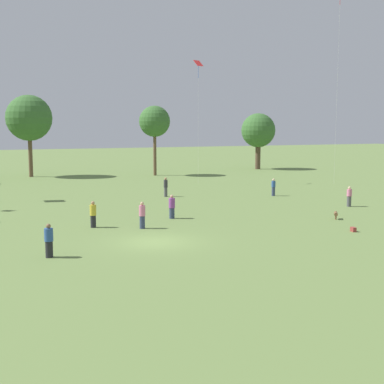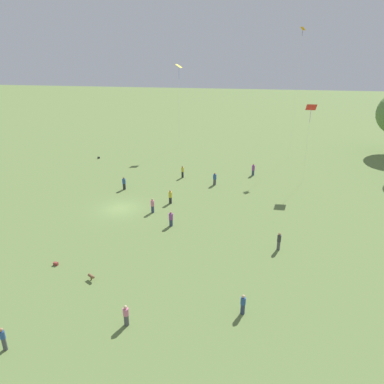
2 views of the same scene
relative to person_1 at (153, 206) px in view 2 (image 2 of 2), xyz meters
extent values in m
plane|color=olive|center=(-0.45, -4.08, -0.86)|extent=(240.00, 240.00, 0.00)
cylinder|color=#333D5B|center=(0.00, 0.00, -0.45)|extent=(0.43, 0.43, 0.82)
cylinder|color=pink|center=(0.00, 0.00, 0.30)|extent=(0.51, 0.51, 0.67)
sphere|color=tan|center=(0.00, 0.00, 0.76)|extent=(0.24, 0.24, 0.24)
cylinder|color=#333D5B|center=(15.93, 10.62, -0.44)|extent=(0.42, 0.42, 0.84)
cylinder|color=#2D5193|center=(15.93, 10.62, 0.25)|extent=(0.50, 0.50, 0.55)
sphere|color=beige|center=(15.93, 10.62, 0.65)|extent=(0.24, 0.24, 0.24)
cylinder|color=#4C4C51|center=(-9.92, 6.31, -0.44)|extent=(0.51, 0.51, 0.84)
cylinder|color=#2D5193|center=(-9.92, 6.31, 0.31)|extent=(0.60, 0.60, 0.67)
sphere|color=#A87A56|center=(-9.92, 6.31, 0.77)|extent=(0.24, 0.24, 0.24)
cylinder|color=#4C4C51|center=(6.38, 13.82, -0.42)|extent=(0.38, 0.38, 0.87)
cylinder|color=#333338|center=(6.38, 13.82, 0.35)|extent=(0.45, 0.45, 0.68)
sphere|color=#A87A56|center=(6.38, 13.82, 0.81)|extent=(0.24, 0.24, 0.24)
cylinder|color=#333D5B|center=(3.01, 2.76, -0.48)|extent=(0.48, 0.48, 0.76)
cylinder|color=purple|center=(3.01, 2.76, 0.25)|extent=(0.56, 0.56, 0.69)
sphere|color=tan|center=(3.01, 2.76, 0.72)|extent=(0.24, 0.24, 0.24)
cylinder|color=#232328|center=(-2.85, 1.52, -0.46)|extent=(0.40, 0.40, 0.80)
cylinder|color=gold|center=(-2.85, 1.52, 0.28)|extent=(0.47, 0.47, 0.69)
sphere|color=#A87A56|center=(-2.85, 1.52, 0.75)|extent=(0.24, 0.24, 0.24)
cylinder|color=#4C4C51|center=(18.28, 2.61, -0.43)|extent=(0.38, 0.38, 0.85)
cylinder|color=pink|center=(18.28, 2.61, 0.27)|extent=(0.45, 0.45, 0.55)
sphere|color=beige|center=(18.28, 2.61, 0.67)|extent=(0.24, 0.24, 0.24)
cylinder|color=#4C4C51|center=(21.59, -4.45, -0.39)|extent=(0.33, 0.33, 0.94)
cylinder|color=#2D5193|center=(21.59, -4.45, 0.36)|extent=(0.38, 0.38, 0.56)
sphere|color=#A87A56|center=(21.59, -4.45, 0.76)|extent=(0.24, 0.24, 0.24)
cylinder|color=#333D5B|center=(-14.68, 11.58, -0.47)|extent=(0.39, 0.39, 0.77)
cylinder|color=purple|center=(-14.68, 11.58, 0.28)|extent=(0.46, 0.46, 0.73)
sphere|color=#A87A56|center=(-14.68, 11.58, 0.77)|extent=(0.24, 0.24, 0.24)
cylinder|color=#232328|center=(-6.50, -5.48, -0.44)|extent=(0.46, 0.46, 0.84)
cylinder|color=#2D5193|center=(-6.50, -5.48, 0.30)|extent=(0.54, 0.54, 0.65)
sphere|color=brown|center=(-6.50, -5.48, 0.74)|extent=(0.24, 0.24, 0.24)
cylinder|color=#232328|center=(-12.18, 1.45, -0.40)|extent=(0.37, 0.37, 0.91)
cylinder|color=gold|center=(-12.18, 1.45, 0.35)|extent=(0.44, 0.44, 0.60)
sphere|color=#A87A56|center=(-12.18, 1.45, 0.77)|extent=(0.24, 0.24, 0.24)
cube|color=red|center=(-12.59, 18.43, 9.57)|extent=(0.98, 1.30, 0.89)
cylinder|color=purple|center=(-12.59, 18.43, 8.38)|extent=(0.04, 0.04, 1.61)
cylinder|color=silver|center=(-12.59, 18.43, 4.36)|extent=(0.01, 0.01, 10.43)
cube|color=yellow|center=(-28.46, -1.80, 13.51)|extent=(1.27, 1.15, 0.59)
cylinder|color=blue|center=(-28.46, -1.80, 12.30)|extent=(0.04, 0.04, 1.76)
cylinder|color=silver|center=(-28.46, -1.80, 6.33)|extent=(0.01, 0.01, 14.37)
cube|color=orange|center=(-25.09, 17.89, 19.27)|extent=(0.88, 0.81, 0.50)
cylinder|color=black|center=(-25.09, 17.89, 18.65)|extent=(0.04, 0.04, 0.81)
cylinder|color=silver|center=(-25.09, 17.89, 9.21)|extent=(0.01, 0.01, 20.13)
cylinder|color=brown|center=(13.58, -1.92, -0.47)|extent=(0.52, 0.59, 0.26)
sphere|color=brown|center=(13.78, -1.63, -0.43)|extent=(0.23, 0.23, 0.23)
cylinder|color=brown|center=(13.58, -1.92, -0.73)|extent=(0.12, 0.12, 0.26)
cube|color=#933833|center=(11.92, -5.90, -0.72)|extent=(0.29, 0.43, 0.28)
cube|color=#262628|center=(-19.49, -14.13, -0.71)|extent=(0.40, 0.41, 0.29)
camera|label=1|loc=(-9.64, -32.50, 5.78)|focal=50.00mm
camera|label=2|loc=(38.19, 10.10, 17.66)|focal=35.00mm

